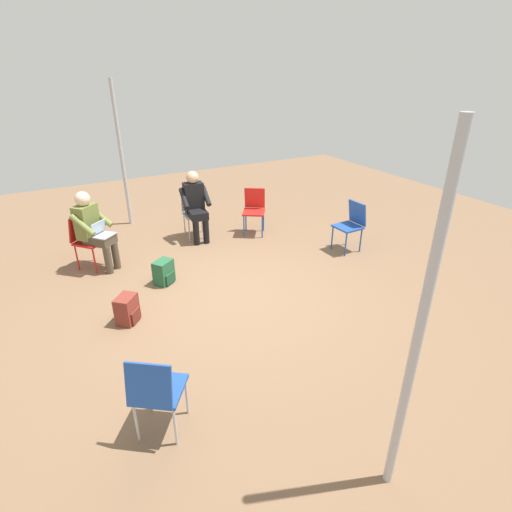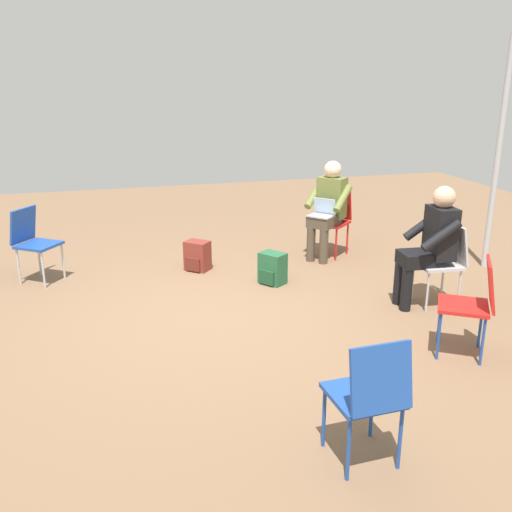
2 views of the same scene
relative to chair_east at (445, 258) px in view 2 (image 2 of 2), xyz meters
The scene contains 11 objects.
ground_plane 2.37m from the chair_east, behind, with size 14.00×14.00×0.00m, color brown.
chair_east is the anchor object (origin of this frame).
chair_southeast 1.12m from the chair_east, 111.78° to the right, with size 0.58×0.57×0.85m.
chair_south 2.84m from the chair_east, 131.86° to the right, with size 0.42×0.45×0.85m.
chair_northeast 1.96m from the chair_east, 101.67° to the left, with size 0.59×0.58×0.85m.
chair_northwest 4.49m from the chair_east, 155.16° to the left, with size 0.58×0.57×0.85m.
person_with_laptop 1.89m from the chair_east, 106.19° to the left, with size 0.64×0.63×1.24m.
person_in_black 0.26m from the chair_east, behind, with size 0.55×0.53×1.24m.
backpack_near_laptop_user 2.85m from the chair_east, 141.81° to the left, with size 0.34×0.34×0.36m.
backpack_by_empty_chair 1.86m from the chair_east, 144.65° to the left, with size 0.33×0.34×0.36m.
tent_pole_far 1.75m from the chair_east, 37.11° to the left, with size 0.07×0.07×2.71m, color #B2B2B7.
Camera 2 is at (-1.04, -5.07, 2.28)m, focal length 40.00 mm.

